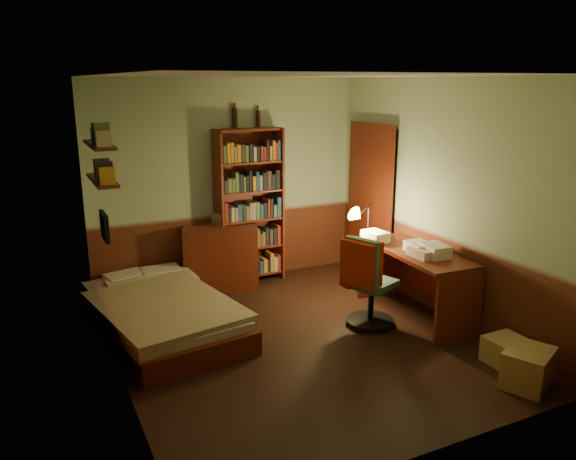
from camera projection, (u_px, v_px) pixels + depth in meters
name	position (u px, v px, depth m)	size (l,w,h in m)	color
floor	(299.00, 341.00, 5.71)	(3.50, 4.00, 0.02)	black
ceiling	(300.00, 74.00, 5.04)	(3.50, 4.00, 0.02)	silver
wall_back	(228.00, 183.00, 7.13)	(3.50, 0.02, 2.60)	#97B18D
wall_left	(110.00, 238.00, 4.64)	(0.02, 4.00, 2.60)	#97B18D
wall_right	(443.00, 200.00, 6.12)	(0.02, 4.00, 2.60)	#97B18D
wall_front	(440.00, 281.00, 3.63)	(3.50, 0.02, 2.60)	#97B18D
doorway	(371.00, 204.00, 7.31)	(0.06, 0.90, 2.00)	black
door_trim	(369.00, 204.00, 7.30)	(0.02, 0.98, 2.08)	#48160A
bed	(160.00, 301.00, 5.89)	(1.15, 2.15, 0.64)	olive
dresser	(221.00, 257.00, 7.06)	(0.91, 0.46, 0.81)	#591F10
mini_stereo	(224.00, 218.00, 7.09)	(0.27, 0.20, 0.14)	#B2B2B7
bookshelf	(250.00, 207.00, 7.16)	(0.85, 0.26, 1.99)	#591F10
bottle_left	(235.00, 118.00, 6.91)	(0.07, 0.07, 0.25)	black
bottle_right	(258.00, 119.00, 7.05)	(0.06, 0.06, 0.21)	black
desk	(415.00, 284.00, 6.21)	(0.59, 1.42, 0.76)	#591F10
paper_stack	(375.00, 236.00, 6.47)	(0.21, 0.29, 0.12)	silver
desk_lamp	(369.00, 209.00, 6.57)	(0.20, 0.20, 0.68)	black
office_chair	(372.00, 281.00, 5.95)	(0.50, 0.44, 1.00)	#39654E
red_jacket	(343.00, 212.00, 5.85)	(0.21, 0.39, 0.46)	#AB2400
wall_shelf_lower	(102.00, 180.00, 5.57)	(0.20, 0.90, 0.03)	#591F10
wall_shelf_upper	(99.00, 145.00, 5.48)	(0.20, 0.90, 0.03)	#591F10
framed_picture	(104.00, 226.00, 5.19)	(0.04, 0.32, 0.26)	black
cardboard_box_a	(528.00, 368.00, 4.82)	(0.44, 0.35, 0.33)	#A48E51
cardboard_box_b	(504.00, 350.00, 5.24)	(0.35, 0.29, 0.25)	#A48E51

